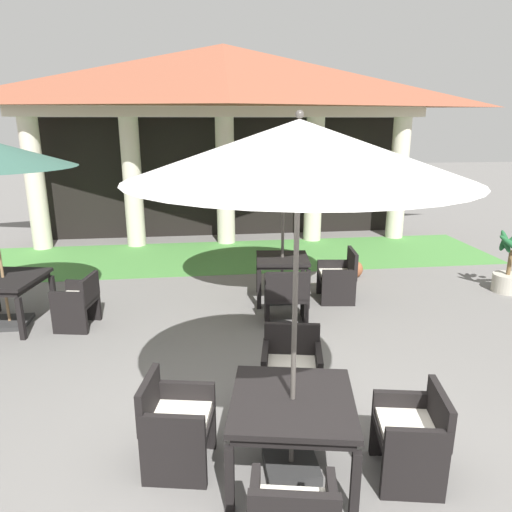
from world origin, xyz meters
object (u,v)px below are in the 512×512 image
patio_chair_mid_right_east (412,435)px  terracotta_urn (356,269)px  patio_chair_mid_right_north (291,370)px  patio_chair_mid_left_east (78,302)px  patio_chair_mid_right_west (176,425)px  patio_chair_near_foreground_south (286,296)px  patio_umbrella_near_foreground (284,147)px  patio_table_near_foreground (282,263)px  patio_chair_near_foreground_east (339,277)px  patio_table_mid_right (292,408)px  patio_umbrella_mid_right (299,153)px  patio_table_mid_left (4,283)px  potted_palm_right_edge (509,272)px

patio_chair_mid_right_east → terracotta_urn: size_ratio=2.06×
patio_chair_mid_right_north → terracotta_urn: bearing=-106.2°
patio_chair_mid_left_east → patio_chair_mid_right_west: (1.52, -3.14, 0.02)m
patio_chair_near_foreground_south → patio_chair_mid_left_east: patio_chair_near_foreground_south is taller
patio_umbrella_near_foreground → patio_chair_near_foreground_south: (-0.11, -0.94, -2.13)m
patio_table_near_foreground → terracotta_urn: size_ratio=2.39×
patio_chair_near_foreground_east → patio_table_mid_right: size_ratio=0.73×
patio_table_mid_right → patio_umbrella_mid_right: (-0.00, -0.00, 2.09)m
patio_table_mid_left → patio_chair_mid_right_east: 5.90m
patio_chair_mid_right_north → patio_chair_mid_right_west: bearing=45.1°
patio_chair_mid_right_west → patio_chair_mid_right_north: (1.18, 0.79, -0.00)m
patio_chair_mid_left_east → patio_table_mid_right: patio_chair_mid_left_east is taller
patio_chair_near_foreground_south → patio_umbrella_mid_right: 3.88m
terracotta_urn → patio_chair_near_foreground_south: bearing=-131.9°
patio_umbrella_mid_right → terracotta_urn: patio_umbrella_mid_right is taller
patio_table_near_foreground → patio_umbrella_mid_right: patio_umbrella_mid_right is taller
patio_chair_near_foreground_south → patio_table_mid_left: (-4.11, 0.45, 0.23)m
patio_table_near_foreground → potted_palm_right_edge: 4.06m
patio_table_near_foreground → patio_chair_near_foreground_east: size_ratio=1.09×
potted_palm_right_edge → patio_chair_mid_left_east: bearing=-175.5°
patio_umbrella_near_foreground → patio_chair_mid_right_west: 4.69m
patio_chair_near_foreground_south → terracotta_urn: patio_chair_near_foreground_south is taller
patio_umbrella_mid_right → patio_chair_mid_right_east: bearing=-11.2°
patio_chair_near_foreground_east → patio_chair_mid_left_east: 4.15m
patio_chair_near_foreground_east → patio_chair_mid_right_north: 3.25m
patio_chair_mid_right_east → potted_palm_right_edge: potted_palm_right_edge is taller
patio_chair_mid_left_east → patio_chair_near_foreground_east: bearing=-71.2°
patio_umbrella_mid_right → patio_table_near_foreground: bearing=80.9°
patio_chair_mid_left_east → terracotta_urn: (4.80, 1.71, -0.22)m
patio_table_near_foreground → patio_chair_mid_right_north: 3.09m
patio_table_mid_right → potted_palm_right_edge: (4.70, 3.91, -0.26)m
patio_table_mid_left → patio_table_mid_right: bearing=-44.7°
patio_chair_near_foreground_south → patio_chair_near_foreground_east: (1.06, 0.83, -0.02)m
patio_chair_near_foreground_east → patio_umbrella_mid_right: patio_umbrella_mid_right is taller
patio_chair_mid_left_east → terracotta_urn: patio_chair_mid_left_east is taller
patio_chair_mid_right_west → patio_table_near_foreground: bearing=168.1°
patio_table_mid_right → patio_chair_mid_right_north: (0.20, 0.99, -0.22)m
patio_chair_near_foreground_east → terracotta_urn: (0.70, 1.13, -0.24)m
potted_palm_right_edge → terracotta_urn: 2.67m
patio_chair_mid_left_east → patio_chair_mid_right_north: size_ratio=0.94×
patio_umbrella_mid_right → patio_chair_mid_left_east: bearing=126.9°
patio_chair_near_foreground_south → patio_table_mid_right: size_ratio=0.73×
patio_chair_mid_left_east → potted_palm_right_edge: 7.23m
patio_chair_near_foreground_east → patio_table_mid_right: bearing=164.6°
patio_chair_near_foreground_south → patio_chair_near_foreground_east: patio_chair_near_foreground_east is taller
patio_chair_near_foreground_south → potted_palm_right_edge: bearing=17.9°
patio_table_mid_left → patio_chair_mid_right_north: (3.77, -2.55, -0.25)m
patio_table_mid_right → terracotta_urn: size_ratio=3.02×
patio_table_mid_left → potted_palm_right_edge: size_ratio=1.02×
patio_chair_mid_left_east → potted_palm_right_edge: bearing=-74.7°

